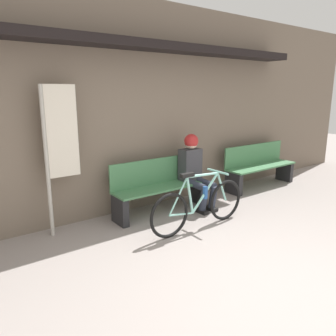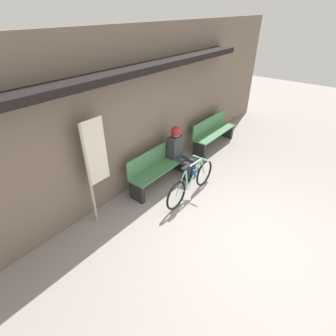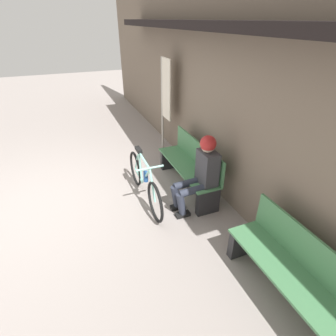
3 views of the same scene
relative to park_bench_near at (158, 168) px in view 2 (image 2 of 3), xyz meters
name	(u,v)px [view 2 (image 2 of 3)]	position (x,y,z in m)	size (l,w,h in m)	color
ground_plane	(247,240)	(-0.36, -2.30, -0.39)	(24.00, 24.00, 0.00)	gray
storefront_wall	(129,113)	(-0.36, 0.42, 1.28)	(12.00, 0.56, 3.20)	#756656
park_bench_near	(158,168)	(0.00, 0.00, 0.00)	(1.59, 0.42, 0.83)	#477F51
bicycle	(191,182)	(0.07, -0.83, -0.05)	(1.63, 0.40, 0.82)	black
person_seated	(179,148)	(0.59, -0.12, 0.29)	(0.34, 0.64, 1.19)	#2D3342
park_bench_far	(213,133)	(2.39, 0.00, 0.00)	(1.67, 0.42, 0.83)	#477F51
banner_pole	(94,160)	(-1.50, 0.14, 0.84)	(0.45, 0.05, 1.94)	#B7B2A8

